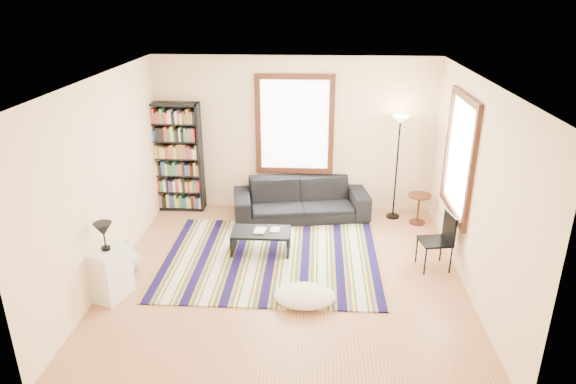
# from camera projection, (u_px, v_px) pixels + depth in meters

# --- Properties ---
(floor) EXTENTS (5.00, 5.00, 0.10)m
(floor) POSITION_uv_depth(u_px,v_px,m) (286.00, 279.00, 7.41)
(floor) COLOR tan
(floor) RESTS_ON ground
(ceiling) EXTENTS (5.00, 5.00, 0.10)m
(ceiling) POSITION_uv_depth(u_px,v_px,m) (286.00, 76.00, 6.34)
(ceiling) COLOR white
(ceiling) RESTS_ON floor
(wall_back) EXTENTS (5.00, 0.10, 2.80)m
(wall_back) POSITION_uv_depth(u_px,v_px,m) (295.00, 135.00, 9.24)
(wall_back) COLOR #FFDCAB
(wall_back) RESTS_ON floor
(wall_front) EXTENTS (5.00, 0.10, 2.80)m
(wall_front) POSITION_uv_depth(u_px,v_px,m) (268.00, 288.00, 4.51)
(wall_front) COLOR #FFDCAB
(wall_front) RESTS_ON floor
(wall_left) EXTENTS (0.10, 5.00, 2.80)m
(wall_left) POSITION_uv_depth(u_px,v_px,m) (100.00, 181.00, 7.02)
(wall_left) COLOR #FFDCAB
(wall_left) RESTS_ON floor
(wall_right) EXTENTS (0.10, 5.00, 2.80)m
(wall_right) POSITION_uv_depth(u_px,v_px,m) (479.00, 189.00, 6.74)
(wall_right) COLOR #FFDCAB
(wall_right) RESTS_ON floor
(window_back) EXTENTS (1.20, 0.06, 1.60)m
(window_back) POSITION_uv_depth(u_px,v_px,m) (295.00, 125.00, 9.09)
(window_back) COLOR white
(window_back) RESTS_ON wall_back
(window_right) EXTENTS (0.06, 1.20, 1.60)m
(window_right) POSITION_uv_depth(u_px,v_px,m) (460.00, 156.00, 7.41)
(window_right) COLOR white
(window_right) RESTS_ON wall_right
(rug) EXTENTS (3.29, 2.63, 0.02)m
(rug) POSITION_uv_depth(u_px,v_px,m) (271.00, 258.00, 7.84)
(rug) COLOR #110B39
(rug) RESTS_ON floor
(sofa) EXTENTS (1.31, 2.49, 0.69)m
(sofa) POSITION_uv_depth(u_px,v_px,m) (301.00, 199.00, 9.16)
(sofa) COLOR black
(sofa) RESTS_ON floor
(bookshelf) EXTENTS (0.90, 0.30, 2.00)m
(bookshelf) POSITION_uv_depth(u_px,v_px,m) (177.00, 158.00, 9.29)
(bookshelf) COLOR black
(bookshelf) RESTS_ON floor
(coffee_table) EXTENTS (1.01, 0.74, 0.36)m
(coffee_table) POSITION_uv_depth(u_px,v_px,m) (261.00, 241.00, 8.00)
(coffee_table) COLOR black
(coffee_table) RESTS_ON floor
(book_a) EXTENTS (0.20, 0.25, 0.02)m
(book_a) POSITION_uv_depth(u_px,v_px,m) (254.00, 230.00, 7.93)
(book_a) COLOR beige
(book_a) RESTS_ON coffee_table
(book_b) EXTENTS (0.15, 0.20, 0.01)m
(book_b) POSITION_uv_depth(u_px,v_px,m) (271.00, 229.00, 7.97)
(book_b) COLOR beige
(book_b) RESTS_ON coffee_table
(floor_cushion) EXTENTS (0.86, 0.67, 0.21)m
(floor_cushion) POSITION_uv_depth(u_px,v_px,m) (305.00, 296.00, 6.73)
(floor_cushion) COLOR beige
(floor_cushion) RESTS_ON floor
(floor_lamp) EXTENTS (0.30, 0.30, 1.86)m
(floor_lamp) POSITION_uv_depth(u_px,v_px,m) (397.00, 168.00, 8.95)
(floor_lamp) COLOR black
(floor_lamp) RESTS_ON floor
(side_table) EXTENTS (0.50, 0.50, 0.54)m
(side_table) POSITION_uv_depth(u_px,v_px,m) (418.00, 209.00, 8.95)
(side_table) COLOR #411C10
(side_table) RESTS_ON floor
(folding_chair) EXTENTS (0.48, 0.47, 0.86)m
(folding_chair) POSITION_uv_depth(u_px,v_px,m) (435.00, 242.00, 7.45)
(folding_chair) COLOR black
(folding_chair) RESTS_ON floor
(white_cabinet) EXTENTS (0.52, 0.60, 0.70)m
(white_cabinet) POSITION_uv_depth(u_px,v_px,m) (110.00, 273.00, 6.78)
(white_cabinet) COLOR white
(white_cabinet) RESTS_ON floor
(table_lamp) EXTENTS (0.27, 0.27, 0.38)m
(table_lamp) POSITION_uv_depth(u_px,v_px,m) (104.00, 236.00, 6.58)
(table_lamp) COLOR black
(table_lamp) RESTS_ON white_cabinet
(dog) EXTENTS (0.49, 0.62, 0.55)m
(dog) POSITION_uv_depth(u_px,v_px,m) (127.00, 254.00, 7.41)
(dog) COLOR silver
(dog) RESTS_ON floor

